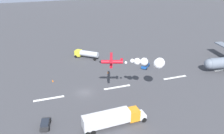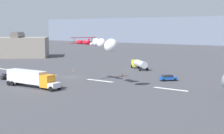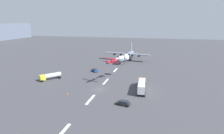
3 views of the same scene
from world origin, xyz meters
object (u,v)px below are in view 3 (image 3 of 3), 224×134
(semi_truck_orange, at_px, (142,85))
(traffic_cone_near, at_px, (67,94))
(traffic_cone_far, at_px, (85,79))
(fuel_tanker_truck, at_px, (50,76))
(cargo_transport_plane, at_px, (126,56))
(airport_staff_sedan, at_px, (95,70))
(followme_car_yellow, at_px, (124,103))
(stunt_biplane_red, at_px, (123,58))

(semi_truck_orange, height_order, traffic_cone_near, semi_truck_orange)
(semi_truck_orange, height_order, traffic_cone_far, semi_truck_orange)
(fuel_tanker_truck, distance_m, traffic_cone_near, 20.83)
(cargo_transport_plane, height_order, airport_staff_sedan, cargo_transport_plane)
(semi_truck_orange, bearing_deg, traffic_cone_far, 74.47)
(traffic_cone_near, relative_size, traffic_cone_far, 1.00)
(fuel_tanker_truck, distance_m, airport_staff_sedan, 22.92)
(cargo_transport_plane, distance_m, airport_staff_sedan, 32.10)
(traffic_cone_near, bearing_deg, followme_car_yellow, -99.51)
(followme_car_yellow, distance_m, traffic_cone_far, 29.98)
(stunt_biplane_red, relative_size, semi_truck_orange, 1.12)
(semi_truck_orange, height_order, followme_car_yellow, semi_truck_orange)
(airport_staff_sedan, bearing_deg, followme_car_yellow, -148.38)
(semi_truck_orange, bearing_deg, traffic_cone_near, 112.52)
(cargo_transport_plane, height_order, followme_car_yellow, cargo_transport_plane)
(followme_car_yellow, distance_m, airport_staff_sedan, 40.77)
(followme_car_yellow, bearing_deg, traffic_cone_near, 80.49)
(traffic_cone_near, bearing_deg, semi_truck_orange, -67.48)
(semi_truck_orange, bearing_deg, cargo_transport_plane, 15.74)
(cargo_transport_plane, height_order, traffic_cone_near, cargo_transport_plane)
(stunt_biplane_red, bearing_deg, fuel_tanker_truck, 107.20)
(stunt_biplane_red, bearing_deg, airport_staff_sedan, 64.73)
(cargo_transport_plane, bearing_deg, traffic_cone_near, 169.64)
(stunt_biplane_red, distance_m, followme_car_yellow, 28.92)
(airport_staff_sedan, xyz_separation_m, traffic_cone_far, (-13.54, -0.15, -0.44))
(cargo_transport_plane, relative_size, followme_car_yellow, 6.86)
(stunt_biplane_red, xyz_separation_m, traffic_cone_near, (-23.57, 15.75, -9.14))
(cargo_transport_plane, xyz_separation_m, stunt_biplane_red, (-37.47, -4.59, 6.33))
(semi_truck_orange, bearing_deg, fuel_tanker_truck, 85.26)
(followme_car_yellow, bearing_deg, airport_staff_sedan, 31.62)
(semi_truck_orange, relative_size, traffic_cone_far, 19.35)
(stunt_biplane_red, height_order, fuel_tanker_truck, stunt_biplane_red)
(stunt_biplane_red, relative_size, followme_car_yellow, 3.64)
(semi_truck_orange, relative_size, traffic_cone_near, 19.35)
(cargo_transport_plane, bearing_deg, semi_truck_orange, -164.26)
(stunt_biplane_red, bearing_deg, followme_car_yellow, -169.11)
(followme_car_yellow, bearing_deg, cargo_transport_plane, 8.63)
(fuel_tanker_truck, bearing_deg, cargo_transport_plane, -29.45)
(traffic_cone_near, distance_m, traffic_cone_far, 17.66)
(fuel_tanker_truck, xyz_separation_m, traffic_cone_far, (3.75, -15.18, -1.37))
(cargo_transport_plane, height_order, stunt_biplane_red, stunt_biplane_red)
(fuel_tanker_truck, bearing_deg, stunt_biplane_red, -72.80)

